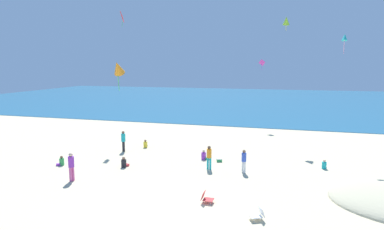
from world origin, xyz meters
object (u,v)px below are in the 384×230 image
at_px(beach_chair_near_camera, 206,198).
at_px(kite_teal, 345,37).
at_px(cooler_box, 219,160).
at_px(beach_chair_far_left, 258,214).
at_px(person_8, 61,162).
at_px(person_2, 209,156).
at_px(person_6, 204,156).
at_px(person_0, 124,163).
at_px(kite_magenta, 262,63).
at_px(kite_lime, 286,21).
at_px(person_7, 71,165).
at_px(person_5, 324,165).
at_px(person_1, 145,144).
at_px(person_4, 244,160).
at_px(kite_red, 122,17).
at_px(person_3, 123,140).
at_px(kite_orange, 118,68).

relative_size(beach_chair_near_camera, kite_teal, 0.43).
bearing_deg(kite_teal, cooler_box, -162.65).
bearing_deg(beach_chair_far_left, person_8, -44.65).
bearing_deg(person_2, person_6, 29.39).
xyz_separation_m(cooler_box, person_0, (-6.09, -3.09, 0.16)).
height_order(kite_magenta, kite_lime, kite_lime).
relative_size(person_2, person_7, 0.93).
height_order(person_5, person_6, person_6).
height_order(person_1, person_5, person_1).
xyz_separation_m(cooler_box, person_2, (-0.32, -2.03, 0.83)).
relative_size(kite_magenta, kite_teal, 0.86).
bearing_deg(kite_lime, person_4, -102.04).
xyz_separation_m(person_1, person_8, (-3.67, -6.32, -0.00)).
bearing_deg(kite_magenta, kite_red, -140.65).
relative_size(person_1, person_7, 0.39).
bearing_deg(person_7, person_3, 106.67).
height_order(person_7, person_8, person_7).
distance_m(beach_chair_far_left, person_4, 6.74).
bearing_deg(person_8, person_6, 166.13).
distance_m(kite_teal, kite_lime, 7.47).
bearing_deg(kite_red, person_5, -16.11).
bearing_deg(person_1, kite_orange, -178.88).
bearing_deg(kite_red, person_0, -63.92).
height_order(beach_chair_near_camera, person_8, person_8).
bearing_deg(kite_orange, person_7, 158.69).
xyz_separation_m(person_1, kite_red, (-3.30, 2.86, 11.09)).
bearing_deg(kite_orange, kite_magenta, 76.68).
xyz_separation_m(cooler_box, person_3, (-8.04, 0.65, 0.87)).
distance_m(person_4, person_7, 10.82).
xyz_separation_m(beach_chair_near_camera, cooler_box, (-0.74, 7.46, -0.16)).
distance_m(person_8, kite_lime, 22.16).
height_order(person_4, kite_lime, kite_lime).
relative_size(cooler_box, person_0, 0.69).
bearing_deg(person_4, kite_red, 95.17).
bearing_deg(kite_orange, kite_lime, 64.53).
bearing_deg(kite_red, person_4, -31.16).
bearing_deg(kite_orange, person_6, 73.55).
xyz_separation_m(person_2, kite_orange, (-3.33, -6.09, 5.92)).
height_order(person_0, person_6, person_0).
bearing_deg(person_7, person_1, 98.95).
bearing_deg(cooler_box, kite_teal, 17.35).
height_order(beach_chair_near_camera, kite_magenta, kite_magenta).
bearing_deg(person_2, person_7, 128.52).
bearing_deg(person_4, person_2, 124.36).
xyz_separation_m(person_3, person_5, (15.26, -0.40, -0.75)).
height_order(person_7, kite_red, kite_red).
relative_size(person_6, kite_lime, 0.55).
bearing_deg(person_5, kite_red, 87.02).
distance_m(person_4, kite_red, 17.69).
xyz_separation_m(person_8, kite_red, (0.37, 9.18, 11.10)).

